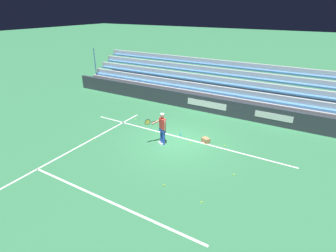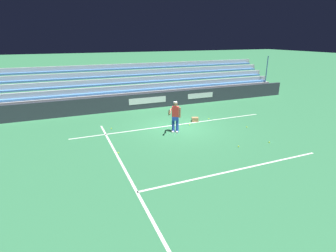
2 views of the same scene
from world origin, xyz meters
TOP-DOWN VIEW (x-y plane):
  - ground_plane at (0.00, 0.00)m, footprint 160.00×160.00m
  - court_baseline_white at (0.00, -0.50)m, footprint 12.00×0.10m
  - court_sideline_white at (4.11, 4.00)m, footprint 0.10×12.00m
  - court_service_line_white at (0.00, 5.50)m, footprint 8.22×0.10m
  - back_wall_sponsor_board at (-0.01, -4.87)m, footprint 24.27×0.25m
  - bleacher_stand at (0.00, -7.10)m, footprint 23.06×3.20m
  - tennis_player at (0.53, 0.63)m, footprint 0.93×0.86m
  - ball_box_cardboard at (-1.40, -0.67)m, footprint 0.48×0.43m
  - tennis_ball_toward_net at (-0.76, -0.14)m, footprint 0.07×0.07m
  - tennis_ball_far_left at (4.01, 2.16)m, footprint 0.07×0.07m
  - tennis_ball_midcourt at (-3.15, 3.81)m, footprint 0.07×0.07m
  - tennis_ball_by_box at (-3.63, 1.49)m, footprint 0.07×0.07m
  - tennis_ball_near_player at (3.66, -1.24)m, footprint 0.07×0.07m
  - tennis_ball_far_right at (-2.44, -0.76)m, footprint 0.07×0.07m
  - tennis_ball_stray_back at (-1.43, 3.66)m, footprint 0.07×0.07m
  - water_bottle at (0.13, -0.69)m, footprint 0.07×0.07m

SIDE VIEW (x-z plane):
  - ground_plane at x=0.00m, z-range 0.00..0.00m
  - court_baseline_white at x=0.00m, z-range 0.00..0.01m
  - court_sideline_white at x=4.11m, z-range 0.00..0.01m
  - court_service_line_white at x=0.00m, z-range 0.00..0.01m
  - tennis_ball_toward_net at x=-0.76m, z-range 0.00..0.07m
  - tennis_ball_far_left at x=4.01m, z-range 0.00..0.07m
  - tennis_ball_midcourt at x=-3.15m, z-range 0.00..0.07m
  - tennis_ball_by_box at x=-3.63m, z-range 0.00..0.07m
  - tennis_ball_near_player at x=3.66m, z-range 0.00..0.07m
  - tennis_ball_far_right at x=-2.44m, z-range 0.00..0.07m
  - tennis_ball_stray_back at x=-1.43m, z-range 0.00..0.07m
  - water_bottle at x=0.13m, z-range 0.00..0.22m
  - ball_box_cardboard at x=-1.40m, z-range 0.00..0.26m
  - back_wall_sponsor_board at x=-0.01m, z-range 0.00..1.10m
  - bleacher_stand at x=0.00m, z-range -0.94..2.46m
  - tennis_player at x=0.53m, z-range 0.04..1.75m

